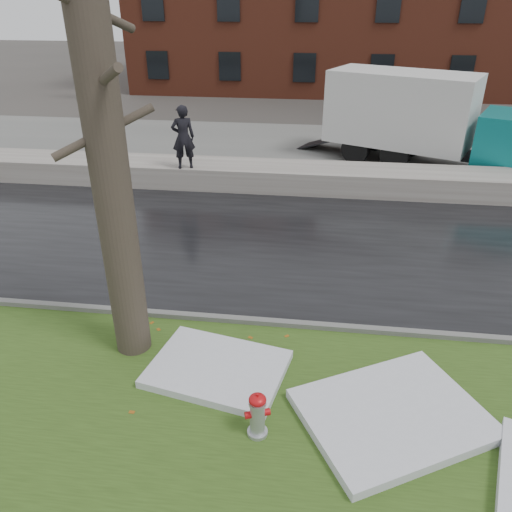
# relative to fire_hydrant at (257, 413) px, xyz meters

# --- Properties ---
(ground) EXTENTS (120.00, 120.00, 0.00)m
(ground) POSITION_rel_fire_hydrant_xyz_m (-0.30, 1.70, -0.45)
(ground) COLOR #47423D
(ground) RESTS_ON ground
(verge) EXTENTS (60.00, 4.50, 0.04)m
(verge) POSITION_rel_fire_hydrant_xyz_m (-0.30, 0.45, -0.43)
(verge) COLOR #2D4617
(verge) RESTS_ON ground
(road) EXTENTS (60.00, 7.00, 0.03)m
(road) POSITION_rel_fire_hydrant_xyz_m (-0.30, 6.20, -0.43)
(road) COLOR black
(road) RESTS_ON ground
(parking_lot) EXTENTS (60.00, 9.00, 0.03)m
(parking_lot) POSITION_rel_fire_hydrant_xyz_m (-0.30, 14.70, -0.43)
(parking_lot) COLOR slate
(parking_lot) RESTS_ON ground
(curb) EXTENTS (60.00, 0.15, 0.14)m
(curb) POSITION_rel_fire_hydrant_xyz_m (-0.30, 2.70, -0.38)
(curb) COLOR slate
(curb) RESTS_ON ground
(snowbank) EXTENTS (60.00, 1.60, 0.75)m
(snowbank) POSITION_rel_fire_hydrant_xyz_m (-0.30, 10.40, -0.07)
(snowbank) COLOR #A39D95
(snowbank) RESTS_ON ground
(brick_building) EXTENTS (26.00, 12.00, 10.00)m
(brick_building) POSITION_rel_fire_hydrant_xyz_m (1.70, 31.70, 4.55)
(brick_building) COLOR maroon
(brick_building) RESTS_ON ground
(bg_tree_left) EXTENTS (1.40, 1.62, 6.50)m
(bg_tree_left) POSITION_rel_fire_hydrant_xyz_m (-12.30, 23.70, 2.88)
(bg_tree_left) COLOR brown
(bg_tree_left) RESTS_ON ground
(bg_tree_center) EXTENTS (1.40, 1.62, 6.50)m
(bg_tree_center) POSITION_rel_fire_hydrant_xyz_m (-6.30, 27.70, 2.88)
(bg_tree_center) COLOR brown
(bg_tree_center) RESTS_ON ground
(fire_hydrant) EXTENTS (0.38, 0.36, 0.76)m
(fire_hydrant) POSITION_rel_fire_hydrant_xyz_m (0.00, 0.00, 0.00)
(fire_hydrant) COLOR #A7AAAF
(fire_hydrant) RESTS_ON verge
(tree) EXTENTS (1.35, 1.59, 7.57)m
(tree) POSITION_rel_fire_hydrant_xyz_m (-2.48, 1.74, 3.40)
(tree) COLOR brown
(tree) RESTS_ON verge
(box_truck) EXTENTS (9.51, 5.45, 3.25)m
(box_truck) POSITION_rel_fire_hydrant_xyz_m (4.44, 13.43, 1.27)
(box_truck) COLOR black
(box_truck) RESTS_ON ground
(worker) EXTENTS (0.84, 0.69, 1.97)m
(worker) POSITION_rel_fire_hydrant_xyz_m (-3.57, 9.80, 1.29)
(worker) COLOR black
(worker) RESTS_ON snowbank
(snow_patch_near) EXTENTS (3.24, 3.01, 0.16)m
(snow_patch_near) POSITION_rel_fire_hydrant_xyz_m (1.98, 0.54, -0.33)
(snow_patch_near) COLOR silver
(snow_patch_near) RESTS_ON verge
(snow_patch_far) EXTENTS (2.48, 2.02, 0.14)m
(snow_patch_far) POSITION_rel_fire_hydrant_xyz_m (-0.83, 1.23, -0.34)
(snow_patch_far) COLOR silver
(snow_patch_far) RESTS_ON verge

